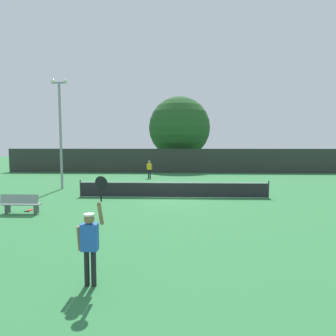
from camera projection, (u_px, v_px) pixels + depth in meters
ground_plane at (173, 197)px, 17.73m from camera, size 120.00×120.00×0.00m
tennis_net at (173, 189)px, 17.69m from camera, size 11.80×0.08×1.07m
perimeter_fence at (176, 161)px, 33.29m from camera, size 39.99×0.12×2.81m
player_serving at (90, 238)px, 6.55m from camera, size 0.67×0.40×2.56m
player_receiving at (149, 168)px, 27.86m from camera, size 0.57×0.25×1.70m
tennis_ball at (195, 196)px, 18.19m from camera, size 0.07×0.07×0.07m
spare_racket at (30, 210)px, 14.20m from camera, size 0.28×0.52×0.04m
courtside_bench at (21, 204)px, 13.50m from camera, size 1.80×0.44×0.95m
light_pole at (60, 127)px, 20.81m from camera, size 1.18×0.28×8.03m
large_tree at (179, 128)px, 37.86m from camera, size 8.15×8.15×9.62m
parked_car_near at (226, 162)px, 40.13m from camera, size 2.36×4.39×1.69m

